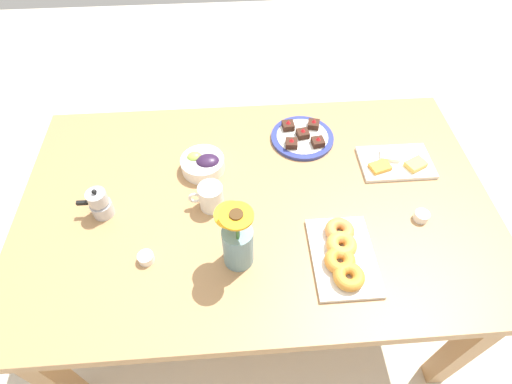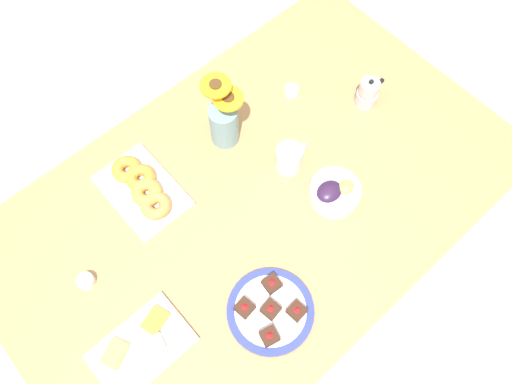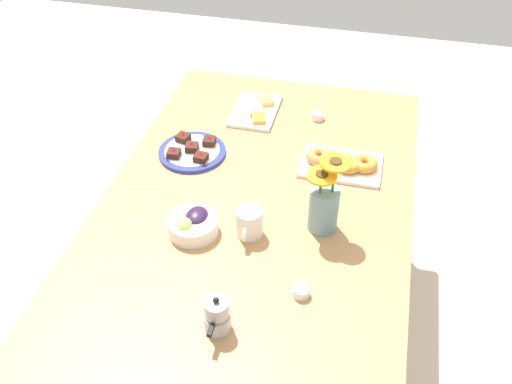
{
  "view_description": "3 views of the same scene",
  "coord_description": "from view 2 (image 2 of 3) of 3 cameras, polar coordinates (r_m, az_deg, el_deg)",
  "views": [
    {
      "loc": [
        0.06,
        0.84,
        1.81
      ],
      "look_at": [
        0.0,
        0.0,
        0.78
      ],
      "focal_mm": 28.0,
      "sensor_mm": 36.0,
      "label": 1
    },
    {
      "loc": [
        -0.42,
        -0.47,
        2.12
      ],
      "look_at": [
        0.0,
        0.0,
        0.78
      ],
      "focal_mm": 35.0,
      "sensor_mm": 36.0,
      "label": 2
    },
    {
      "loc": [
        1.35,
        0.33,
        1.96
      ],
      "look_at": [
        0.0,
        0.0,
        0.78
      ],
      "focal_mm": 40.0,
      "sensor_mm": 36.0,
      "label": 3
    }
  ],
  "objects": [
    {
      "name": "moka_pot",
      "position": [
        1.7,
        12.64,
        10.94
      ],
      "size": [
        0.11,
        0.07,
        0.12
      ],
      "color": "#B7B7BC",
      "rests_on": "dining_table"
    },
    {
      "name": "flower_vase",
      "position": [
        1.55,
        -3.69,
        8.05
      ],
      "size": [
        0.11,
        0.12,
        0.26
      ],
      "color": "#6B939E",
      "rests_on": "dining_table"
    },
    {
      "name": "dessert_plate",
      "position": [
        1.4,
        1.67,
        -13.4
      ],
      "size": [
        0.24,
        0.24,
        0.05
      ],
      "color": "navy",
      "rests_on": "dining_table"
    },
    {
      "name": "dining_table",
      "position": [
        1.6,
        0.0,
        -1.92
      ],
      "size": [
        1.6,
        1.0,
        0.74
      ],
      "color": "#A87A4C",
      "rests_on": "ground_plane"
    },
    {
      "name": "grape_bowl",
      "position": [
        1.51,
        8.94,
        -0.04
      ],
      "size": [
        0.16,
        0.16,
        0.07
      ],
      "color": "white",
      "rests_on": "dining_table"
    },
    {
      "name": "jam_cup_berry",
      "position": [
        1.71,
        4.1,
        11.47
      ],
      "size": [
        0.05,
        0.05,
        0.03
      ],
      "color": "white",
      "rests_on": "dining_table"
    },
    {
      "name": "cheese_platter",
      "position": [
        1.42,
        -13.0,
        -16.83
      ],
      "size": [
        0.26,
        0.17,
        0.03
      ],
      "color": "white",
      "rests_on": "dining_table"
    },
    {
      "name": "ground_plane",
      "position": [
        2.21,
        0.0,
        -8.65
      ],
      "size": [
        6.0,
        6.0,
        0.0
      ],
      "primitive_type": "plane",
      "color": "beige"
    },
    {
      "name": "croissant_platter",
      "position": [
        1.55,
        -12.88,
        0.46
      ],
      "size": [
        0.19,
        0.28,
        0.05
      ],
      "color": "white",
      "rests_on": "dining_table"
    },
    {
      "name": "coffee_mug",
      "position": [
        1.53,
        3.83,
        3.91
      ],
      "size": [
        0.12,
        0.08,
        0.09
      ],
      "color": "white",
      "rests_on": "dining_table"
    },
    {
      "name": "jam_cup_honey",
      "position": [
        1.49,
        -18.87,
        -9.62
      ],
      "size": [
        0.05,
        0.05,
        0.03
      ],
      "color": "white",
      "rests_on": "dining_table"
    }
  ]
}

